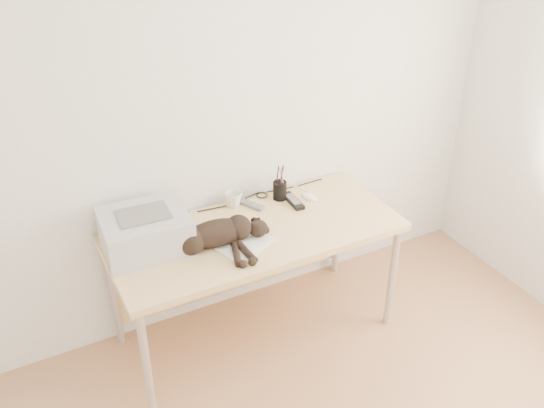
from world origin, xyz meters
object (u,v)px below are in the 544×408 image
desk (249,242)px  cat (213,236)px  printer (145,231)px  mouse (309,195)px  pen_cup (280,190)px  mug (234,200)px

desk → cat: bearing=-153.9°
printer → mouse: (1.01, 0.04, -0.08)m
cat → pen_cup: 0.61m
cat → mug: 0.42m
desk → mouse: size_ratio=13.67×
mug → mouse: mug is taller
mug → mouse: (0.44, -0.12, -0.03)m
cat → pen_cup: pen_cup is taller
desk → pen_cup: bearing=28.1°
mug → mouse: bearing=-15.3°
cat → mouse: (0.70, 0.20, -0.05)m
printer → pen_cup: (0.85, 0.12, -0.04)m
mug → pen_cup: pen_cup is taller
mouse → mug: bearing=147.8°
desk → mug: (0.00, 0.19, 0.18)m
cat → mug: cat is taller
desk → cat: size_ratio=2.37×
printer → pen_cup: same height
desk → mug: bearing=89.3°
desk → cat: (-0.26, -0.13, 0.20)m
mouse → pen_cup: bearing=137.5°
printer → cat: printer is taller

